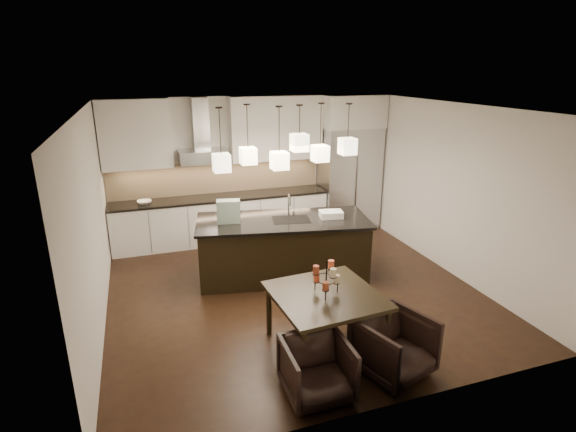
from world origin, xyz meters
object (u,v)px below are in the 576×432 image
object	(u,v)px
refrigerator	(349,179)
armchair_left	(317,369)
island_body	(283,249)
dining_table	(325,321)
armchair_right	(394,346)

from	to	relation	value
refrigerator	armchair_left	world-z (taller)	refrigerator
island_body	dining_table	world-z (taller)	island_body
armchair_left	armchair_right	xyz separation A→B (m)	(0.96, 0.07, 0.03)
island_body	dining_table	size ratio (longest dim) A/B	2.17
armchair_right	armchair_left	bearing A→B (deg)	165.75
refrigerator	armchair_left	bearing A→B (deg)	-119.18
dining_table	armchair_right	xyz separation A→B (m)	(0.54, -0.70, -0.02)
dining_table	armchair_left	size ratio (longest dim) A/B	1.76
refrigerator	dining_table	world-z (taller)	refrigerator
island_body	armchair_left	distance (m)	2.93
armchair_left	armchair_right	world-z (taller)	armchair_right
armchair_left	armchair_right	distance (m)	0.97
dining_table	armchair_right	distance (m)	0.89
island_body	armchair_right	bearing A→B (deg)	-70.95
armchair_left	dining_table	bearing A→B (deg)	62.13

